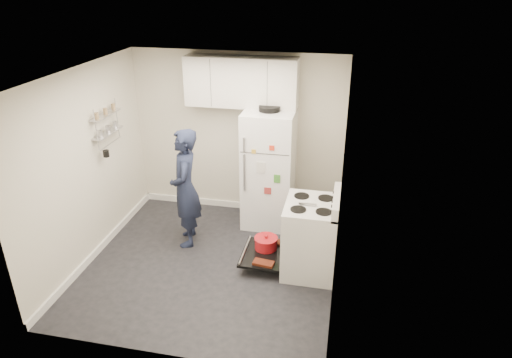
% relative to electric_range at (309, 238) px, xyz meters
% --- Properties ---
extents(room, '(3.21, 3.21, 2.51)m').
position_rel_electric_range_xyz_m(room, '(-1.29, -0.12, 0.74)').
color(room, black).
rests_on(room, ground).
extents(electric_range, '(0.66, 0.76, 1.10)m').
position_rel_electric_range_xyz_m(electric_range, '(0.00, 0.00, 0.00)').
color(electric_range, silver).
rests_on(electric_range, ground).
extents(open_oven_door, '(0.55, 0.70, 0.23)m').
position_rel_electric_range_xyz_m(open_oven_door, '(-0.58, 0.06, -0.27)').
color(open_oven_door, black).
rests_on(open_oven_door, ground).
extents(refrigerator, '(0.72, 0.74, 1.83)m').
position_rel_electric_range_xyz_m(refrigerator, '(-0.72, 1.10, 0.42)').
color(refrigerator, white).
rests_on(refrigerator, ground).
extents(upper_cabinets, '(1.60, 0.33, 0.70)m').
position_rel_electric_range_xyz_m(upper_cabinets, '(-1.16, 1.28, 1.63)').
color(upper_cabinets, silver).
rests_on(upper_cabinets, room).
extents(wall_shelf_rack, '(0.14, 0.60, 0.61)m').
position_rel_electric_range_xyz_m(wall_shelf_rack, '(-2.78, 0.34, 1.21)').
color(wall_shelf_rack, '#B2B2B7').
rests_on(wall_shelf_rack, room).
extents(person, '(0.56, 0.70, 1.67)m').
position_rel_electric_range_xyz_m(person, '(-1.73, 0.32, 0.37)').
color(person, '#181E35').
rests_on(person, ground).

